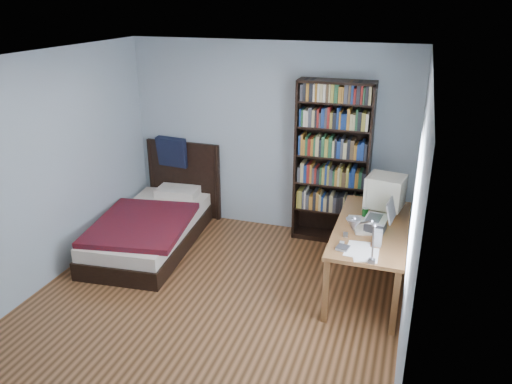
% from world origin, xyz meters
% --- Properties ---
extents(room, '(4.20, 4.24, 2.50)m').
position_xyz_m(room, '(0.03, -0.00, 1.25)').
color(room, '#492C15').
rests_on(room, ground).
extents(desk, '(0.75, 1.65, 0.73)m').
position_xyz_m(desk, '(1.50, 1.36, 0.42)').
color(desk, brown).
rests_on(desk, floor).
extents(crt_monitor, '(0.44, 0.41, 0.44)m').
position_xyz_m(crt_monitor, '(1.58, 1.31, 0.98)').
color(crt_monitor, '#C0B79F').
rests_on(crt_monitor, desk).
extents(laptop, '(0.32, 0.32, 0.36)m').
position_xyz_m(laptop, '(1.56, 0.80, 0.83)').
color(laptop, '#2D2D30').
rests_on(laptop, desk).
extents(desk_lamp, '(0.24, 0.53, 0.62)m').
position_xyz_m(desk_lamp, '(1.46, -0.26, 1.23)').
color(desk_lamp, '#99999E').
rests_on(desk_lamp, desk).
extents(keyboard, '(0.30, 0.47, 0.04)m').
position_xyz_m(keyboard, '(1.38, 0.87, 0.75)').
color(keyboard, '#B3AA95').
rests_on(keyboard, desk).
extents(speaker, '(0.08, 0.08, 0.16)m').
position_xyz_m(speaker, '(1.60, 0.48, 0.81)').
color(speaker, gray).
rests_on(speaker, desk).
extents(soda_can, '(0.07, 0.07, 0.12)m').
position_xyz_m(soda_can, '(1.41, 1.10, 0.79)').
color(soda_can, '#0B3807').
rests_on(soda_can, desk).
extents(mouse, '(0.07, 0.12, 0.04)m').
position_xyz_m(mouse, '(1.46, 1.20, 0.75)').
color(mouse, silver).
rests_on(mouse, desk).
extents(phone_silver, '(0.06, 0.10, 0.02)m').
position_xyz_m(phone_silver, '(1.27, 0.60, 0.74)').
color(phone_silver, '#BAB9BE').
rests_on(phone_silver, desk).
extents(phone_grey, '(0.05, 0.09, 0.02)m').
position_xyz_m(phone_grey, '(1.27, 0.39, 0.74)').
color(phone_grey, gray).
rests_on(phone_grey, desk).
extents(external_drive, '(0.14, 0.14, 0.02)m').
position_xyz_m(external_drive, '(1.29, 0.30, 0.74)').
color(external_drive, gray).
rests_on(external_drive, desk).
extents(bookshelf, '(0.93, 0.30, 2.08)m').
position_xyz_m(bookshelf, '(0.88, 1.94, 1.04)').
color(bookshelf, black).
rests_on(bookshelf, floor).
extents(bed, '(1.31, 2.17, 1.16)m').
position_xyz_m(bed, '(-1.25, 1.13, 0.25)').
color(bed, black).
rests_on(bed, floor).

